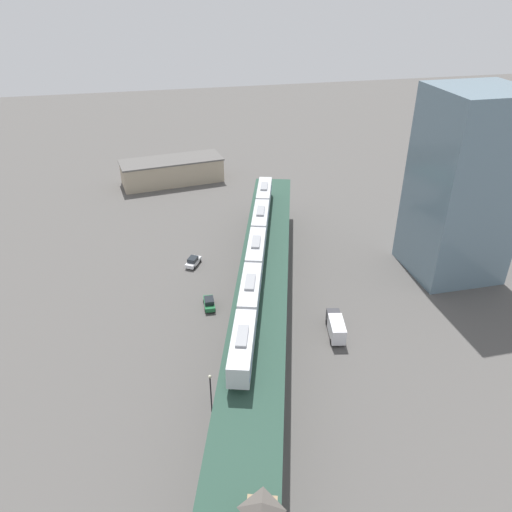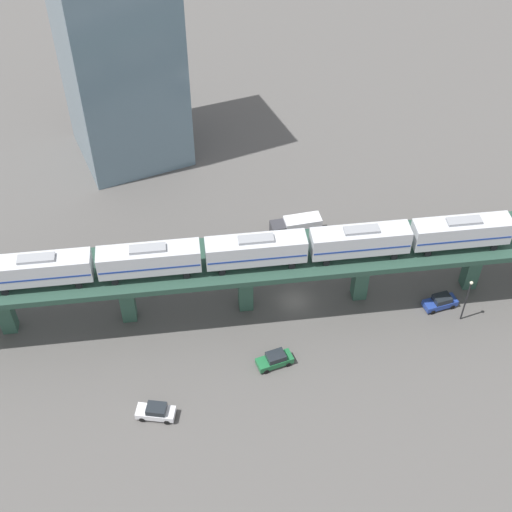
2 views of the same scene
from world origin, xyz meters
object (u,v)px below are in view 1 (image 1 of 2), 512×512
object	(u,v)px
street_lamp	(211,391)
subway_train	(256,251)
street_car_blue	(231,398)
office_tower	(463,187)
warehouse_building	(172,171)
delivery_truck	(336,326)
street_car_green	(209,303)
street_car_white	(193,261)

from	to	relation	value
street_lamp	subway_train	bearing A→B (deg)	63.73
street_lamp	street_car_blue	bearing A→B (deg)	24.02
street_lamp	office_tower	world-z (taller)	office_tower
warehouse_building	street_lamp	bearing A→B (deg)	-91.18
street_car_blue	warehouse_building	size ratio (longest dim) A/B	0.15
delivery_truck	warehouse_building	size ratio (longest dim) A/B	0.25
warehouse_building	street_car_blue	bearing A→B (deg)	-89.31
street_car_blue	street_car_green	size ratio (longest dim) A/B	1.02
street_car_blue	street_car_white	distance (m)	39.05
street_car_white	street_lamp	xyz separation A→B (m)	(-2.13, -40.32, 3.17)
subway_train	warehouse_building	size ratio (longest dim) A/B	2.04
street_car_green	street_lamp	xyz separation A→B (m)	(-3.23, -24.90, 3.17)
street_car_white	warehouse_building	xyz separation A→B (m)	(-0.31, 48.18, 2.47)
street_car_blue	office_tower	xyz separation A→B (m)	(49.67, 26.27, 17.06)
street_car_green	street_car_white	size ratio (longest dim) A/B	0.95
delivery_truck	street_car_white	bearing A→B (deg)	126.34
street_lamp	street_car_white	bearing A→B (deg)	86.98
subway_train	delivery_truck	distance (m)	18.54
street_car_blue	street_car_white	xyz separation A→B (m)	(-0.74, 39.04, 0.00)
subway_train	warehouse_building	bearing A→B (deg)	98.62
street_car_white	warehouse_building	size ratio (longest dim) A/B	0.16
street_car_green	street_car_white	bearing A→B (deg)	94.10
street_car_blue	delivery_truck	distance (m)	22.74
subway_train	street_lamp	xyz separation A→B (m)	(-11.66, -23.62, -7.30)
street_car_white	street_lamp	distance (m)	40.50
street_lamp	warehouse_building	bearing A→B (deg)	88.82
street_car_white	street_lamp	bearing A→B (deg)	-93.02
street_car_blue	office_tower	world-z (taller)	office_tower
street_car_white	street_car_green	bearing A→B (deg)	-85.90
subway_train	street_car_green	xyz separation A→B (m)	(-8.43, 1.28, -10.47)
subway_train	warehouse_building	xyz separation A→B (m)	(-9.84, 64.88, -8.00)
street_car_blue	warehouse_building	distance (m)	87.26
delivery_truck	warehouse_building	bearing A→B (deg)	105.35
warehouse_building	office_tower	xyz separation A→B (m)	(50.71, -60.95, 14.59)
office_tower	street_car_green	bearing A→B (deg)	-176.93
street_car_green	street_car_white	distance (m)	15.46
warehouse_building	delivery_truck	bearing A→B (deg)	-74.65
street_car_white	street_car_blue	bearing A→B (deg)	-88.91
street_car_green	office_tower	bearing A→B (deg)	3.07
street_car_green	delivery_truck	bearing A→B (deg)	-32.85
subway_train	street_lamp	bearing A→B (deg)	-116.27
street_car_white	warehouse_building	distance (m)	48.24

